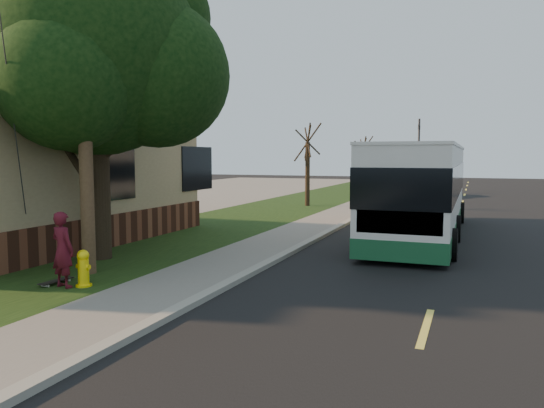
{
  "coord_description": "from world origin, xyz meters",
  "views": [
    {
      "loc": [
        4.64,
        -8.36,
        2.67
      ],
      "look_at": [
        0.04,
        3.63,
        1.5
      ],
      "focal_mm": 35.0,
      "sensor_mm": 36.0,
      "label": 1
    }
  ],
  "objects": [
    {
      "name": "road",
      "position": [
        4.0,
        10.0,
        0.01
      ],
      "size": [
        8.0,
        80.0,
        0.01
      ],
      "primitive_type": "cube",
      "color": "black",
      "rests_on": "ground"
    },
    {
      "name": "curb",
      "position": [
        0.0,
        10.0,
        0.06
      ],
      "size": [
        0.25,
        80.0,
        0.12
      ],
      "primitive_type": "cube",
      "color": "gray",
      "rests_on": "ground"
    },
    {
      "name": "utility_pole",
      "position": [
        -3.31,
        0.99,
        4.63
      ],
      "size": [
        2.86,
        3.21,
        9.07
      ],
      "color": "#473321",
      "rests_on": "ground"
    },
    {
      "name": "bare_tree_near",
      "position": [
        -3.5,
        18.0,
        2.15
      ],
      "size": [
        1.38,
        1.21,
        4.31
      ],
      "color": "black",
      "rests_on": "grass_verge"
    },
    {
      "name": "fire_hydrant",
      "position": [
        -2.6,
        0.0,
        0.43
      ],
      "size": [
        0.32,
        0.32,
        0.74
      ],
      "color": "yellow",
      "rests_on": "grass_verge"
    },
    {
      "name": "skateboard_main",
      "position": [
        -3.27,
        -0.04,
        0.13
      ],
      "size": [
        0.25,
        0.8,
        0.07
      ],
      "color": "black",
      "rests_on": "grass_verge"
    },
    {
      "name": "sidewalk",
      "position": [
        -1.0,
        10.0,
        0.04
      ],
      "size": [
        2.0,
        80.0,
        0.08
      ],
      "primitive_type": "cube",
      "color": "slate",
      "rests_on": "ground"
    },
    {
      "name": "ground",
      "position": [
        0.0,
        0.0,
        0.0
      ],
      "size": [
        120.0,
        120.0,
        0.0
      ],
      "primitive_type": "plane",
      "color": "black",
      "rests_on": "ground"
    },
    {
      "name": "transit_bus",
      "position": [
        3.0,
        9.73,
        1.6
      ],
      "size": [
        2.56,
        11.09,
        3.01
      ],
      "color": "silver",
      "rests_on": "ground"
    },
    {
      "name": "distant_car",
      "position": [
        2.2,
        27.94,
        0.72
      ],
      "size": [
        2.04,
        4.33,
        1.43
      ],
      "primitive_type": "imported",
      "rotation": [
        0.0,
        0.0,
        -0.08
      ],
      "color": "black",
      "rests_on": "ground"
    },
    {
      "name": "traffic_signal",
      "position": [
        0.5,
        34.0,
        3.16
      ],
      "size": [
        0.18,
        0.22,
        5.5
      ],
      "color": "#2D2D30",
      "rests_on": "ground"
    },
    {
      "name": "dumpster",
      "position": [
        -7.32,
        8.77,
        0.74
      ],
      "size": [
        1.59,
        1.27,
        1.38
      ],
      "color": "black",
      "rests_on": "building_lot"
    },
    {
      "name": "leafy_tree",
      "position": [
        -4.17,
        2.65,
        5.17
      ],
      "size": [
        6.3,
        6.0,
        7.8
      ],
      "color": "black",
      "rests_on": "grass_verge"
    },
    {
      "name": "bare_tree_far",
      "position": [
        -3.0,
        30.0,
        2.0
      ],
      "size": [
        1.38,
        1.21,
        4.03
      ],
      "color": "black",
      "rests_on": "grass_verge"
    },
    {
      "name": "grass_verge",
      "position": [
        -4.5,
        10.0,
        0.04
      ],
      "size": [
        5.0,
        80.0,
        0.07
      ],
      "primitive_type": "cube",
      "color": "black",
      "rests_on": "ground"
    },
    {
      "name": "skateboarder",
      "position": [
        -2.92,
        -0.2,
        0.83
      ],
      "size": [
        0.61,
        0.46,
        1.51
      ],
      "primitive_type": "imported",
      "rotation": [
        0.0,
        0.0,
        2.94
      ],
      "color": "#4A0E1B",
      "rests_on": "grass_verge"
    },
    {
      "name": "building_lot",
      "position": [
        -14.5,
        10.0,
        0.02
      ],
      "size": [
        15.0,
        80.0,
        0.04
      ],
      "primitive_type": "cube",
      "color": "slate",
      "rests_on": "ground"
    }
  ]
}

